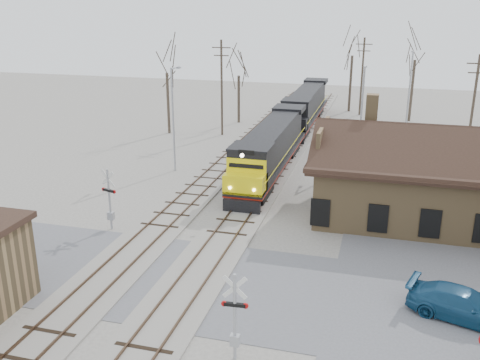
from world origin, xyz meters
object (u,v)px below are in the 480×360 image
object	(u,v)px
depot	(428,184)
parked_car	(463,305)
locomotive_lead	(270,149)
locomotive_trailing	(305,107)

from	to	relation	value
depot	parked_car	world-z (taller)	depot
locomotive_lead	depot	bearing A→B (deg)	-28.22
locomotive_trailing	parked_car	distance (m)	39.85
locomotive_trailing	parked_car	world-z (taller)	locomotive_trailing
depot	locomotive_trailing	distance (m)	28.31
locomotive_trailing	parked_car	xyz separation A→B (m)	(13.03, -37.63, -1.49)
locomotive_lead	parked_car	bearing A→B (deg)	-54.73
locomotive_lead	parked_car	distance (m)	22.62
depot	locomotive_lead	xyz separation A→B (m)	(-11.99, 6.43, -0.20)
locomotive_lead	parked_car	world-z (taller)	locomotive_lead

